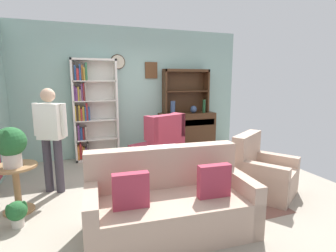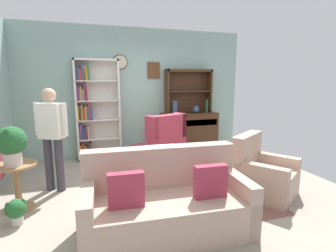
% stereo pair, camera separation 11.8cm
% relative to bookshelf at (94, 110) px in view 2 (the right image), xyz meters
% --- Properties ---
extents(ground_plane, '(5.40, 4.60, 0.02)m').
position_rel_bookshelf_xyz_m(ground_plane, '(0.97, -1.94, -1.06)').
color(ground_plane, '#9E9384').
extents(wall_back, '(5.00, 0.09, 2.80)m').
position_rel_bookshelf_xyz_m(wall_back, '(0.97, 0.19, 0.35)').
color(wall_back, '#93B7AD').
rests_on(wall_back, ground_plane).
extents(area_rug, '(2.22, 2.00, 0.01)m').
position_rel_bookshelf_xyz_m(area_rug, '(1.17, -2.24, -1.05)').
color(area_rug, brown).
rests_on(area_rug, ground_plane).
extents(bookshelf, '(0.90, 0.30, 2.10)m').
position_rel_bookshelf_xyz_m(bookshelf, '(0.00, 0.00, 0.00)').
color(bookshelf, silver).
rests_on(bookshelf, ground_plane).
extents(sideboard, '(1.30, 0.45, 0.92)m').
position_rel_bookshelf_xyz_m(sideboard, '(2.14, -0.08, -0.54)').
color(sideboard, '#422816').
rests_on(sideboard, ground_plane).
extents(sideboard_hutch, '(1.10, 0.26, 1.00)m').
position_rel_bookshelf_xyz_m(sideboard_hutch, '(2.14, 0.02, 0.51)').
color(sideboard_hutch, '#422816').
rests_on(sideboard_hutch, sideboard).
extents(vase_tall, '(0.11, 0.11, 0.29)m').
position_rel_bookshelf_xyz_m(vase_tall, '(1.75, -0.16, 0.01)').
color(vase_tall, '#33476B').
rests_on(vase_tall, sideboard).
extents(vase_round, '(0.15, 0.15, 0.17)m').
position_rel_bookshelf_xyz_m(vase_round, '(2.27, -0.15, -0.05)').
color(vase_round, '#33476B').
rests_on(vase_round, sideboard).
extents(bottle_wine, '(0.07, 0.07, 0.31)m').
position_rel_bookshelf_xyz_m(bottle_wine, '(2.53, -0.17, 0.02)').
color(bottle_wine, '#194223').
rests_on(bottle_wine, sideboard).
extents(couch_floral, '(1.85, 0.96, 0.90)m').
position_rel_bookshelf_xyz_m(couch_floral, '(0.62, -3.04, -0.74)').
color(couch_floral, tan).
rests_on(couch_floral, ground_plane).
extents(armchair_floral, '(1.06, 1.07, 0.88)m').
position_rel_bookshelf_xyz_m(armchair_floral, '(2.25, -2.60, -0.76)').
color(armchair_floral, tan).
rests_on(armchair_floral, ground_plane).
extents(wingback_chair, '(1.03, 1.04, 1.05)m').
position_rel_bookshelf_xyz_m(wingback_chair, '(1.16, -0.99, -0.67)').
color(wingback_chair, '#A33347').
rests_on(wingback_chair, ground_plane).
extents(plant_stand, '(0.52, 0.52, 0.62)m').
position_rel_bookshelf_xyz_m(plant_stand, '(-1.06, -2.00, -0.67)').
color(plant_stand, '#997047').
rests_on(plant_stand, ground_plane).
extents(potted_plant_large, '(0.36, 0.36, 0.50)m').
position_rel_bookshelf_xyz_m(potted_plant_large, '(-1.07, -2.06, -0.14)').
color(potted_plant_large, beige).
rests_on(potted_plant_large, plant_stand).
extents(potted_plant_small, '(0.22, 0.22, 0.31)m').
position_rel_bookshelf_xyz_m(potted_plant_small, '(-1.01, -2.41, -0.87)').
color(potted_plant_small, beige).
rests_on(potted_plant_small, ground_plane).
extents(person_reading, '(0.50, 0.34, 1.56)m').
position_rel_bookshelf_xyz_m(person_reading, '(-0.67, -1.50, -0.14)').
color(person_reading, '#38333D').
rests_on(person_reading, ground_plane).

